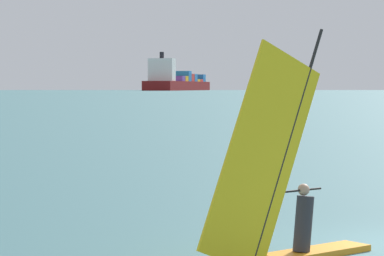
# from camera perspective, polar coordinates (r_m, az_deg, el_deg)

# --- Properties ---
(windsurfer) EXTENTS (2.79, 3.37, 4.40)m
(windsurfer) POSITION_cam_1_polar(r_m,az_deg,el_deg) (16.25, 6.12, -4.52)
(windsurfer) COLOR orange
(windsurfer) RESTS_ON ground_plane
(cargo_ship) EXTENTS (28.75, 167.59, 35.95)m
(cargo_ship) POSITION_cam_1_polar(r_m,az_deg,el_deg) (887.97, -0.91, 2.94)
(cargo_ship) COLOR maroon
(cargo_ship) RESTS_ON ground_plane
(distant_headland) EXTENTS (712.16, 355.19, 28.86)m
(distant_headland) POSITION_cam_1_polar(r_m,az_deg,el_deg) (1649.34, -1.47, 3.02)
(distant_headland) COLOR #756B56
(distant_headland) RESTS_ON ground_plane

